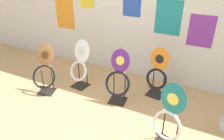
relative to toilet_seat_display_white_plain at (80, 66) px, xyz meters
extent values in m
plane|color=tan|center=(0.63, -1.17, -0.41)|extent=(14.00, 14.00, 0.00)
cube|color=silver|center=(0.63, 0.89, 0.89)|extent=(8.00, 0.06, 2.60)
cube|color=orange|center=(-0.90, 0.86, 0.69)|extent=(0.46, 0.01, 0.67)
cube|color=purple|center=(1.88, 0.86, 0.68)|extent=(0.41, 0.01, 0.54)
cube|color=teal|center=(1.31, 0.86, 0.85)|extent=(0.45, 0.01, 0.60)
cube|color=black|center=(0.00, -0.02, -0.41)|extent=(0.31, 0.31, 0.01)
cylinder|color=black|center=(-0.09, 0.08, -0.20)|extent=(0.02, 0.02, 0.41)
cylinder|color=black|center=(0.11, 0.06, -0.20)|extent=(0.02, 0.02, 0.41)
cylinder|color=black|center=(-0.01, -0.10, -0.24)|extent=(0.22, 0.05, 0.02)
torus|color=silver|center=(-0.01, -0.04, -0.08)|extent=(0.40, 0.25, 0.36)
ellipsoid|color=white|center=(0.01, 0.09, 0.27)|extent=(0.35, 0.18, 0.41)
ellipsoid|color=silver|center=(0.01, 0.07, 0.27)|extent=(0.16, 0.07, 0.15)
sphere|color=silver|center=(-0.09, 0.04, 0.07)|extent=(0.02, 0.02, 0.02)
sphere|color=silver|center=(0.10, 0.02, 0.07)|extent=(0.02, 0.02, 0.02)
cube|color=black|center=(0.84, -0.14, -0.41)|extent=(0.31, 0.31, 0.01)
cylinder|color=black|center=(0.73, -0.06, -0.18)|extent=(0.02, 0.02, 0.44)
cylinder|color=black|center=(0.92, -0.04, -0.18)|extent=(0.02, 0.02, 0.44)
cylinder|color=black|center=(0.85, -0.22, -0.22)|extent=(0.22, 0.05, 0.02)
torus|color=black|center=(0.84, -0.16, -0.05)|extent=(0.44, 0.27, 0.39)
ellipsoid|color=#60237F|center=(0.82, -0.03, 0.30)|extent=(0.33, 0.17, 0.38)
ellipsoid|color=#E5CC4C|center=(0.82, -0.04, 0.30)|extent=(0.15, 0.06, 0.14)
sphere|color=silver|center=(0.74, -0.09, 0.12)|extent=(0.02, 0.02, 0.02)
sphere|color=silver|center=(0.91, -0.07, 0.12)|extent=(0.02, 0.02, 0.02)
cylinder|color=black|center=(1.73, -0.62, -0.21)|extent=(0.02, 0.02, 0.38)
cylinder|color=black|center=(1.92, -0.67, -0.21)|extent=(0.02, 0.02, 0.38)
cylinder|color=black|center=(1.78, -0.81, -0.25)|extent=(0.22, 0.08, 0.02)
torus|color=silver|center=(1.80, -0.75, -0.08)|extent=(0.41, 0.24, 0.38)
ellipsoid|color=#197075|center=(1.81, -0.69, 0.29)|extent=(0.34, 0.16, 0.41)
ellipsoid|color=#EADB4C|center=(1.81, -0.70, 0.30)|extent=(0.15, 0.06, 0.16)
sphere|color=silver|center=(1.72, -0.68, 0.09)|extent=(0.02, 0.02, 0.02)
sphere|color=silver|center=(1.90, -0.74, 0.09)|extent=(0.02, 0.02, 0.02)
cube|color=black|center=(-0.44, -0.46, -0.41)|extent=(0.35, 0.35, 0.01)
cylinder|color=black|center=(-0.56, -0.40, -0.21)|extent=(0.02, 0.02, 0.37)
cylinder|color=black|center=(-0.37, -0.35, -0.21)|extent=(0.02, 0.02, 0.37)
cylinder|color=black|center=(-0.42, -0.54, -0.25)|extent=(0.22, 0.08, 0.02)
torus|color=black|center=(-0.43, -0.48, -0.09)|extent=(0.47, 0.36, 0.37)
ellipsoid|color=#936033|center=(-0.48, -0.32, 0.25)|extent=(0.35, 0.25, 0.36)
ellipsoid|color=#4C2D19|center=(-0.48, -0.33, 0.26)|extent=(0.15, 0.10, 0.14)
sphere|color=silver|center=(-0.55, -0.41, 0.08)|extent=(0.02, 0.02, 0.02)
sphere|color=silver|center=(-0.38, -0.36, 0.08)|extent=(0.02, 0.02, 0.02)
cube|color=black|center=(1.36, 0.34, -0.41)|extent=(0.32, 0.32, 0.01)
cylinder|color=black|center=(1.27, 0.44, -0.21)|extent=(0.02, 0.02, 0.39)
cylinder|color=black|center=(1.46, 0.41, -0.21)|extent=(0.02, 0.02, 0.39)
cylinder|color=black|center=(1.34, 0.26, -0.25)|extent=(0.22, 0.05, 0.02)
torus|color=black|center=(1.35, 0.31, -0.08)|extent=(0.39, 0.18, 0.37)
ellipsoid|color=orange|center=(1.36, 0.37, 0.28)|extent=(0.33, 0.09, 0.40)
ellipsoid|color=black|center=(1.36, 0.35, 0.28)|extent=(0.15, 0.04, 0.15)
sphere|color=silver|center=(1.27, 0.37, 0.08)|extent=(0.02, 0.02, 0.02)
sphere|color=silver|center=(1.45, 0.34, 0.08)|extent=(0.02, 0.02, 0.02)
camera|label=1|loc=(2.10, -2.91, 1.81)|focal=35.00mm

